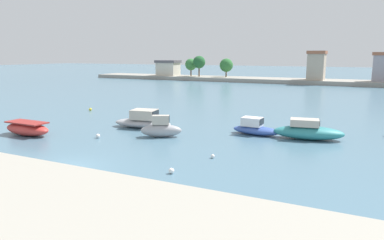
% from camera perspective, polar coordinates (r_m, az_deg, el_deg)
% --- Properties ---
extents(ground_plane, '(400.00, 400.00, 0.00)m').
position_cam_1_polar(ground_plane, '(22.91, -19.39, -7.29)').
color(ground_plane, slate).
extents(moored_boat_1, '(4.67, 1.91, 1.16)m').
position_cam_1_polar(moored_boat_1, '(33.23, -24.98, -1.26)').
color(moored_boat_1, '#C63833').
rests_on(moored_boat_1, ground).
extents(moored_boat_2, '(5.87, 3.09, 1.70)m').
position_cam_1_polar(moored_boat_2, '(33.59, -7.88, -0.13)').
color(moored_boat_2, '#9E9EA3').
rests_on(moored_boat_2, ground).
extents(moored_boat_3, '(3.57, 2.52, 1.82)m').
position_cam_1_polar(moored_boat_3, '(29.57, -5.00, -1.45)').
color(moored_boat_3, '#9E9EA3').
rests_on(moored_boat_3, ground).
extents(moored_boat_4, '(4.24, 1.89, 1.46)m').
position_cam_1_polar(moored_boat_4, '(30.86, 10.16, -1.32)').
color(moored_boat_4, '#3856A8').
rests_on(moored_boat_4, ground).
extents(moored_boat_5, '(5.78, 2.95, 1.65)m').
position_cam_1_polar(moored_boat_5, '(30.15, 18.14, -1.76)').
color(moored_boat_5, teal).
rests_on(moored_boat_5, ground).
extents(mooring_buoy_0, '(0.36, 0.36, 0.36)m').
position_cam_1_polar(mooring_buoy_0, '(30.13, -14.91, -2.49)').
color(mooring_buoy_0, white).
rests_on(mooring_buoy_0, ground).
extents(mooring_buoy_1, '(0.33, 0.33, 0.33)m').
position_cam_1_polar(mooring_buoy_1, '(20.64, -3.34, -8.16)').
color(mooring_buoy_1, white).
rests_on(mooring_buoy_1, ground).
extents(mooring_buoy_2, '(0.41, 0.41, 0.41)m').
position_cam_1_polar(mooring_buoy_2, '(39.26, -25.38, -0.15)').
color(mooring_buoy_2, orange).
rests_on(mooring_buoy_2, ground).
extents(mooring_buoy_3, '(0.26, 0.26, 0.26)m').
position_cam_1_polar(mooring_buoy_3, '(23.63, 3.35, -5.83)').
color(mooring_buoy_3, white).
rests_on(mooring_buoy_3, ground).
extents(mooring_buoy_4, '(0.36, 0.36, 0.36)m').
position_cam_1_polar(mooring_buoy_4, '(45.00, -16.04, 1.66)').
color(mooring_buoy_4, yellow).
rests_on(mooring_buoy_4, ground).
extents(distant_shoreline, '(111.66, 9.24, 7.64)m').
position_cam_1_polar(distant_shoreline, '(89.14, 16.78, 6.89)').
color(distant_shoreline, gray).
rests_on(distant_shoreline, ground).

